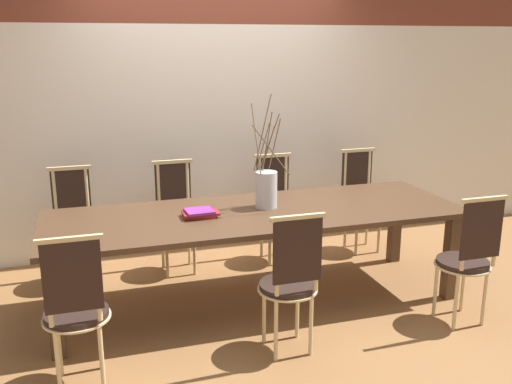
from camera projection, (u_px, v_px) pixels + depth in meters
ground_plane at (256, 300)px, 4.46m from camera, size 16.00×16.00×0.00m
wall_rear at (213, 81)px, 5.26m from camera, size 12.00×0.06×3.20m
dining_table at (256, 221)px, 4.29m from camera, size 3.11×1.03×0.72m
chair_near_leftend at (76, 306)px, 3.20m from camera, size 0.39×0.39×0.97m
chair_near_left at (291, 279)px, 3.58m from camera, size 0.39×0.39×0.97m
chair_near_center at (468, 256)px, 3.96m from camera, size 0.39×0.39×0.97m
chair_far_leftend at (73, 222)px, 4.68m from camera, size 0.39×0.39×0.97m
chair_far_left at (176, 213)px, 4.93m from camera, size 0.39×0.39×0.97m
chair_far_center at (276, 204)px, 5.20m from camera, size 0.39×0.39×0.97m
chair_far_right at (361, 197)px, 5.44m from camera, size 0.39×0.39×0.97m
vase_centerpiece at (266, 188)px, 4.34m from camera, size 0.29×0.27×0.86m
book_stack at (200, 213)px, 4.13m from camera, size 0.26×0.19×0.05m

